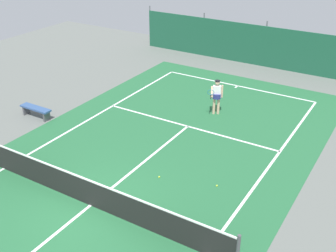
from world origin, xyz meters
name	(u,v)px	position (x,y,z in m)	size (l,w,h in m)	color
ground_plane	(91,205)	(0.00, 0.00, 0.00)	(36.00, 36.00, 0.00)	slate
court_surface	(91,205)	(0.00, 0.00, 0.00)	(11.02, 26.60, 0.01)	#236038
tennis_net	(89,192)	(0.00, 0.00, 0.51)	(10.12, 0.10, 1.10)	black
back_fence	(266,53)	(0.00, 16.16, 0.67)	(16.30, 0.98, 2.70)	#195138
tennis_player	(217,95)	(0.48, 8.19, 0.96)	(0.56, 0.83, 1.64)	#D8AD8C
tennis_ball_near_player	(217,186)	(3.00, 3.03, 0.03)	(0.07, 0.07, 0.07)	#CCDB33
tennis_ball_midcourt	(159,177)	(1.04, 2.45, 0.03)	(0.07, 0.07, 0.07)	#CCDB33
courtside_bench	(36,110)	(-6.31, 3.64, 0.37)	(1.60, 0.40, 0.49)	#335184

